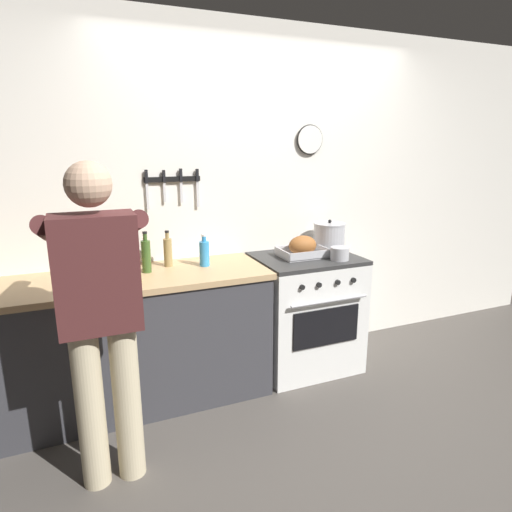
{
  "coord_description": "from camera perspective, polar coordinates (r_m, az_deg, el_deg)",
  "views": [
    {
      "loc": [
        -1.37,
        -1.82,
        1.73
      ],
      "look_at": [
        -0.26,
        0.85,
        0.98
      ],
      "focal_mm": 30.67,
      "sensor_mm": 36.0,
      "label": 1
    }
  ],
  "objects": [
    {
      "name": "cutting_board",
      "position": [
        2.89,
        -18.48,
        -2.8
      ],
      "size": [
        0.36,
        0.24,
        0.02
      ],
      "primitive_type": "cube",
      "color": "tan",
      "rests_on": "counter_block"
    },
    {
      "name": "bottle_cooking_oil",
      "position": [
        2.95,
        -17.99,
        -0.35
      ],
      "size": [
        0.07,
        0.07,
        0.27
      ],
      "color": "gold",
      "rests_on": "counter_block"
    },
    {
      "name": "bottle_soy_sauce",
      "position": [
        3.17,
        -14.18,
        0.27
      ],
      "size": [
        0.06,
        0.06,
        0.19
      ],
      "color": "black",
      "rests_on": "counter_block"
    },
    {
      "name": "stove",
      "position": [
        3.48,
        6.43,
        -7.27
      ],
      "size": [
        0.76,
        0.67,
        0.9
      ],
      "color": "white",
      "rests_on": "ground"
    },
    {
      "name": "counter_block",
      "position": [
        3.1,
        -17.7,
        -10.71
      ],
      "size": [
        2.03,
        0.65,
        0.9
      ],
      "color": "#38383D",
      "rests_on": "ground"
    },
    {
      "name": "person_cook",
      "position": [
        2.27,
        -19.7,
        -6.51
      ],
      "size": [
        0.51,
        0.63,
        1.66
      ],
      "rotation": [
        0.0,
        0.0,
        1.4
      ],
      "color": "#C6B793",
      "rests_on": "ground"
    },
    {
      "name": "bottle_wine_red",
      "position": [
        3.08,
        -18.27,
        0.56
      ],
      "size": [
        0.07,
        0.07,
        0.31
      ],
      "color": "#47141E",
      "rests_on": "counter_block"
    },
    {
      "name": "bottle_olive_oil",
      "position": [
        2.97,
        -14.13,
        0.08
      ],
      "size": [
        0.06,
        0.06,
        0.28
      ],
      "color": "#385623",
      "rests_on": "counter_block"
    },
    {
      "name": "ground_plane",
      "position": [
        2.86,
        12.36,
        -23.11
      ],
      "size": [
        8.0,
        8.0,
        0.0
      ],
      "primitive_type": "plane",
      "color": "#4C4742"
    },
    {
      "name": "roasting_pan",
      "position": [
        3.32,
        6.09,
        1.1
      ],
      "size": [
        0.35,
        0.26,
        0.16
      ],
      "color": "#B7B7BC",
      "rests_on": "stove"
    },
    {
      "name": "wall_back",
      "position": [
        3.49,
        0.73,
        7.35
      ],
      "size": [
        6.0,
        0.13,
        2.6
      ],
      "color": "white",
      "rests_on": "ground"
    },
    {
      "name": "bottle_vinegar",
      "position": [
        3.09,
        -11.42,
        0.59
      ],
      "size": [
        0.06,
        0.06,
        0.25
      ],
      "color": "#997F4C",
      "rests_on": "counter_block"
    },
    {
      "name": "bottle_dish_soap",
      "position": [
        3.06,
        -6.75,
        0.42
      ],
      "size": [
        0.07,
        0.07,
        0.23
      ],
      "color": "#338CCC",
      "rests_on": "counter_block"
    },
    {
      "name": "stock_pot",
      "position": [
        3.53,
        9.52,
        2.49
      ],
      "size": [
        0.25,
        0.25,
        0.25
      ],
      "color": "#B7B7BC",
      "rests_on": "stove"
    },
    {
      "name": "saucepan",
      "position": [
        3.27,
        10.86,
        0.32
      ],
      "size": [
        0.14,
        0.14,
        0.09
      ],
      "color": "#B7B7BC",
      "rests_on": "stove"
    }
  ]
}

